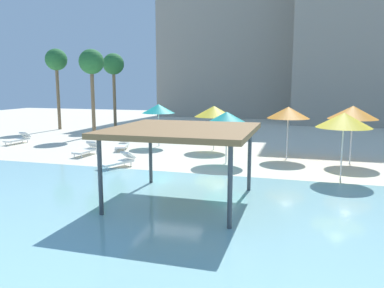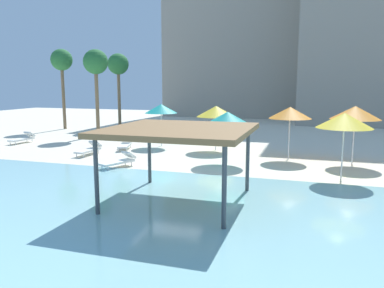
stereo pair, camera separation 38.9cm
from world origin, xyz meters
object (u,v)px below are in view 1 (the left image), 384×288
lounge_chair_3 (19,139)px  beach_umbrella_teal_4 (227,118)px  beach_umbrella_orange_2 (288,113)px  palm_tree_0 (56,62)px  beach_umbrella_teal_5 (158,109)px  beach_umbrella_yellow_3 (214,111)px  palm_tree_1 (113,66)px  palm_tree_3 (91,64)px  shade_pavilion (183,132)px  beach_umbrella_yellow_7 (344,120)px  lounge_chair_5 (119,161)px  beach_umbrella_orange_1 (353,112)px  lounge_chair_2 (87,149)px  lounge_chair_0 (123,144)px

lounge_chair_3 → beach_umbrella_teal_4: bearing=86.1°
beach_umbrella_orange_2 → palm_tree_0: size_ratio=0.40×
beach_umbrella_teal_5 → beach_umbrella_yellow_3: bearing=-6.4°
palm_tree_1 → palm_tree_3: palm_tree_1 is taller
shade_pavilion → beach_umbrella_teal_4: size_ratio=1.77×
beach_umbrella_yellow_7 → lounge_chair_5: beach_umbrella_yellow_7 is taller
beach_umbrella_orange_2 → beach_umbrella_teal_4: 3.64m
beach_umbrella_teal_5 → beach_umbrella_orange_1: bearing=-11.6°
lounge_chair_2 → lounge_chair_0: bearing=157.4°
lounge_chair_0 → lounge_chair_5: same height
lounge_chair_5 → beach_umbrella_orange_2: bearing=143.7°
shade_pavilion → beach_umbrella_orange_1: 10.70m
beach_umbrella_orange_1 → beach_umbrella_yellow_7: bearing=-102.0°
lounge_chair_5 → palm_tree_1: bearing=-128.8°
lounge_chair_0 → palm_tree_1: bearing=-168.0°
lounge_chair_5 → lounge_chair_2: bearing=-104.0°
lounge_chair_3 → beach_umbrella_teal_5: bearing=105.3°
beach_umbrella_orange_1 → palm_tree_3: (-18.10, 5.50, 2.94)m
lounge_chair_0 → lounge_chair_2: same height
shade_pavilion → lounge_chair_3: bearing=147.8°
lounge_chair_0 → beach_umbrella_teal_4: bearing=54.5°
lounge_chair_2 → lounge_chair_3: bearing=-106.8°
beach_umbrella_yellow_3 → lounge_chair_5: 7.33m
beach_umbrella_orange_2 → lounge_chair_0: beach_umbrella_orange_2 is taller
lounge_chair_0 → beach_umbrella_orange_1: bearing=70.1°
lounge_chair_3 → lounge_chair_5: size_ratio=0.98×
lounge_chair_0 → palm_tree_3: palm_tree_3 is taller
lounge_chair_0 → lounge_chair_3: size_ratio=1.02×
shade_pavilion → beach_umbrella_yellow_3: bearing=97.2°
beach_umbrella_yellow_7 → lounge_chair_3: size_ratio=1.47×
beach_umbrella_yellow_3 → palm_tree_3: size_ratio=0.41×
shade_pavilion → beach_umbrella_teal_4: bearing=88.6°
beach_umbrella_yellow_3 → lounge_chair_3: bearing=-174.6°
beach_umbrella_yellow_7 → lounge_chair_3: bearing=168.1°
beach_umbrella_yellow_7 → lounge_chair_2: size_ratio=1.48×
shade_pavilion → palm_tree_3: 18.66m
beach_umbrella_yellow_3 → lounge_chair_0: 6.04m
palm_tree_3 → lounge_chair_3: bearing=-121.7°
beach_umbrella_yellow_3 → lounge_chair_2: beach_umbrella_yellow_3 is taller
beach_umbrella_teal_5 → lounge_chair_5: bearing=-85.9°
beach_umbrella_teal_5 → palm_tree_0: 13.99m
lounge_chair_2 → beach_umbrella_teal_4: bearing=93.3°
beach_umbrella_orange_1 → beach_umbrella_orange_2: bearing=173.8°
beach_umbrella_orange_2 → lounge_chair_2: bearing=-169.1°
beach_umbrella_orange_1 → palm_tree_0: (-23.45, 8.64, 3.35)m
beach_umbrella_orange_2 → beach_umbrella_yellow_7: bearing=-58.8°
shade_pavilion → lounge_chair_5: shade_pavilion is taller
beach_umbrella_yellow_3 → lounge_chair_2: size_ratio=1.41×
lounge_chair_5 → palm_tree_3: size_ratio=0.30×
palm_tree_1 → lounge_chair_5: bearing=-61.9°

